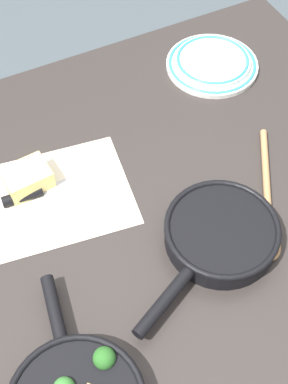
{
  "coord_description": "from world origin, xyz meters",
  "views": [
    {
      "loc": [
        0.29,
        0.58,
        1.67
      ],
      "look_at": [
        0.0,
        0.0,
        0.77
      ],
      "focal_mm": 50.0,
      "sensor_mm": 36.0,
      "label": 1
    }
  ],
  "objects_px": {
    "wooden_spoon": "(268,207)",
    "grater_knife": "(40,191)",
    "cheese_block": "(27,179)",
    "dinner_plate_stack": "(212,63)",
    "skillet_eggs": "(220,234)"
  },
  "relations": [
    {
      "from": "skillet_eggs",
      "to": "grater_knife",
      "type": "bearing_deg",
      "value": -69.62
    },
    {
      "from": "wooden_spoon",
      "to": "cheese_block",
      "type": "height_order",
      "value": "cheese_block"
    },
    {
      "from": "skillet_eggs",
      "to": "dinner_plate_stack",
      "type": "xyz_separation_m",
      "value": [
        -0.25,
        -0.45,
        -0.01
      ]
    },
    {
      "from": "wooden_spoon",
      "to": "dinner_plate_stack",
      "type": "bearing_deg",
      "value": -164.36
    },
    {
      "from": "wooden_spoon",
      "to": "grater_knife",
      "type": "distance_m",
      "value": 0.48
    },
    {
      "from": "grater_knife",
      "to": "cheese_block",
      "type": "bearing_deg",
      "value": 117.14
    },
    {
      "from": "wooden_spoon",
      "to": "cheese_block",
      "type": "relative_size",
      "value": 2.97
    },
    {
      "from": "grater_knife",
      "to": "cheese_block",
      "type": "xyz_separation_m",
      "value": [
        0.01,
        -0.03,
        0.02
      ]
    },
    {
      "from": "dinner_plate_stack",
      "to": "grater_knife",
      "type": "bearing_deg",
      "value": 19.06
    },
    {
      "from": "cheese_block",
      "to": "grater_knife",
      "type": "bearing_deg",
      "value": 113.27
    },
    {
      "from": "dinner_plate_stack",
      "to": "wooden_spoon",
      "type": "bearing_deg",
      "value": 74.42
    },
    {
      "from": "wooden_spoon",
      "to": "cheese_block",
      "type": "bearing_deg",
      "value": -92.01
    },
    {
      "from": "cheese_block",
      "to": "dinner_plate_stack",
      "type": "bearing_deg",
      "value": -164.41
    },
    {
      "from": "skillet_eggs",
      "to": "dinner_plate_stack",
      "type": "height_order",
      "value": "skillet_eggs"
    },
    {
      "from": "wooden_spoon",
      "to": "grater_knife",
      "type": "height_order",
      "value": "grater_knife"
    }
  ]
}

